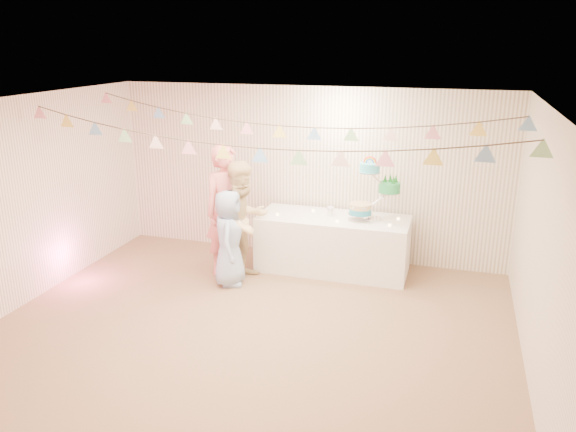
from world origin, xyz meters
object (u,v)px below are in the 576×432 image
(person_adult_a, at_px, (227,211))
(table, at_px, (333,244))
(person_adult_b, at_px, (244,221))
(cake_stand, at_px, (374,195))
(person_child, at_px, (229,238))

(person_adult_a, bearing_deg, table, -29.75)
(person_adult_a, distance_m, person_adult_b, 0.34)
(person_adult_b, bearing_deg, cake_stand, -38.46)
(table, height_order, person_child, person_child)
(person_child, bearing_deg, person_adult_a, 10.51)
(table, bearing_deg, cake_stand, 5.19)
(table, bearing_deg, person_adult_a, -159.36)
(table, distance_m, person_child, 1.56)
(cake_stand, bearing_deg, table, -174.81)
(cake_stand, height_order, person_adult_a, person_adult_a)
(table, xyz_separation_m, person_adult_b, (-1.12, -0.67, 0.44))
(cake_stand, relative_size, person_adult_b, 0.50)
(cake_stand, xyz_separation_m, person_adult_a, (-1.97, -0.58, -0.24))
(cake_stand, xyz_separation_m, person_child, (-1.80, -0.95, -0.51))
(person_adult_b, height_order, person_child, person_adult_b)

